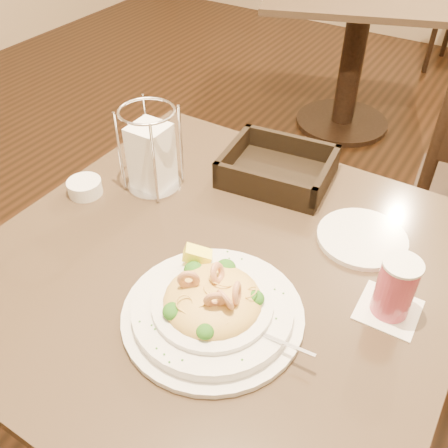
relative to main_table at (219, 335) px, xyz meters
The scene contains 9 objects.
ground 0.51m from the main_table, ahead, with size 7.00×7.00×0.00m, color black.
main_table is the anchor object (origin of this frame).
background_table 2.00m from the main_table, 101.70° to the left, with size 1.15×1.15×0.75m.
pasta_bowl 0.30m from the main_table, 61.82° to the right, with size 0.35×0.32×0.10m.
drink_glass 0.44m from the main_table, ahead, with size 0.11×0.11×0.12m.
bread_basket 0.41m from the main_table, 95.71° to the left, with size 0.27×0.23×0.07m.
napkin_caddy 0.44m from the main_table, 153.28° to the left, with size 0.12×0.12×0.20m.
side_plate 0.39m from the main_table, 43.38° to the left, with size 0.18×0.18×0.01m, color white.
butter_ramekin 0.46m from the main_table, behind, with size 0.08×0.08×0.03m, color white.
Camera 1 is at (0.38, -0.59, 1.44)m, focal length 40.00 mm.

